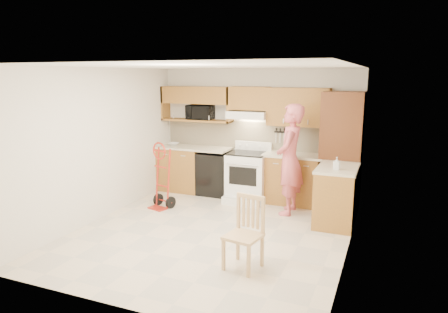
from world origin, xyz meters
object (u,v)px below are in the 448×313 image
Objects in this scene: person at (290,160)px; hand_truck at (160,179)px; microwave at (200,112)px; range at (247,173)px; dining_chair at (243,234)px.

person is 1.75× the size of hand_truck.
microwave is 0.28× the size of person.
microwave reaches higher than range.
microwave is 0.49× the size of hand_truck.
dining_chair is at bearing -3.03° from person.
person reaches higher than microwave.
person is 2.33m from dining_chair.
hand_truck is (-2.21, -0.61, -0.41)m from person.
hand_truck reaches higher than dining_chair.
person is at bearing 30.39° from hand_truck.
microwave reaches higher than hand_truck.
dining_chair is at bearing -22.34° from hand_truck.
microwave is 1.74m from hand_truck.
person is at bearing -24.48° from range.
range is at bearing -18.21° from microwave.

